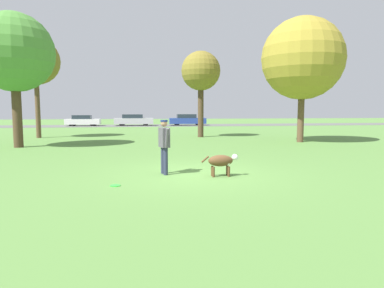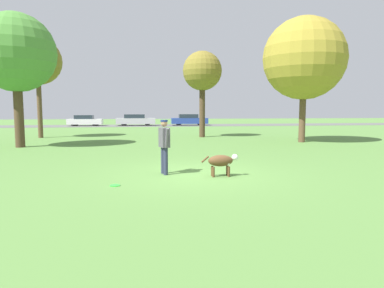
% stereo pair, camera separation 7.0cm
% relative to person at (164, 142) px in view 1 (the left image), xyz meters
% --- Properties ---
extents(ground_plane, '(120.00, 120.00, 0.00)m').
position_rel_person_xyz_m(ground_plane, '(0.81, -0.09, -0.93)').
color(ground_plane, '#56843D').
extents(far_road_strip, '(120.00, 6.00, 0.01)m').
position_rel_person_xyz_m(far_road_strip, '(0.81, 30.82, -0.93)').
color(far_road_strip, '#5B5B59').
rests_on(far_road_strip, ground_plane).
extents(person, '(0.32, 0.70, 1.58)m').
position_rel_person_xyz_m(person, '(0.00, 0.00, 0.00)').
color(person, '#2D334C').
rests_on(person, ground_plane).
extents(dog, '(1.06, 0.32, 0.62)m').
position_rel_person_xyz_m(dog, '(1.57, -0.56, -0.51)').
color(dog, brown).
rests_on(dog, ground_plane).
extents(frisbee, '(0.26, 0.26, 0.02)m').
position_rel_person_xyz_m(frisbee, '(-1.32, -1.35, -0.93)').
color(frisbee, '#33D838').
rests_on(frisbee, ground_plane).
extents(tree_near_left, '(3.82, 3.82, 6.56)m').
position_rel_person_xyz_m(tree_near_left, '(-6.64, 8.26, 3.68)').
color(tree_near_left, '#4C3826').
rests_on(tree_near_left, ground_plane).
extents(tree_mid_center, '(2.64, 2.64, 5.79)m').
position_rel_person_xyz_m(tree_mid_center, '(3.49, 13.19, 3.47)').
color(tree_mid_center, '#4C3826').
rests_on(tree_mid_center, ground_plane).
extents(tree_far_left, '(3.09, 3.09, 6.59)m').
position_rel_person_xyz_m(tree_far_left, '(-7.29, 14.23, 4.08)').
color(tree_far_left, brown).
rests_on(tree_far_left, ground_plane).
extents(tree_near_right, '(4.64, 4.64, 7.08)m').
position_rel_person_xyz_m(tree_near_right, '(8.54, 8.72, 3.81)').
color(tree_near_right, brown).
rests_on(tree_near_right, ground_plane).
extents(parked_car_white, '(3.89, 1.78, 1.25)m').
position_rel_person_xyz_m(parked_car_white, '(-7.03, 31.08, -0.32)').
color(parked_car_white, white).
rests_on(parked_car_white, ground_plane).
extents(parked_car_silver, '(4.53, 1.87, 1.32)m').
position_rel_person_xyz_m(parked_car_silver, '(-1.26, 30.91, -0.27)').
color(parked_car_silver, '#B7B7BC').
rests_on(parked_car_silver, ground_plane).
extents(parked_car_blue, '(4.38, 1.79, 1.34)m').
position_rel_person_xyz_m(parked_car_blue, '(5.07, 30.73, -0.28)').
color(parked_car_blue, '#284293').
rests_on(parked_car_blue, ground_plane).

